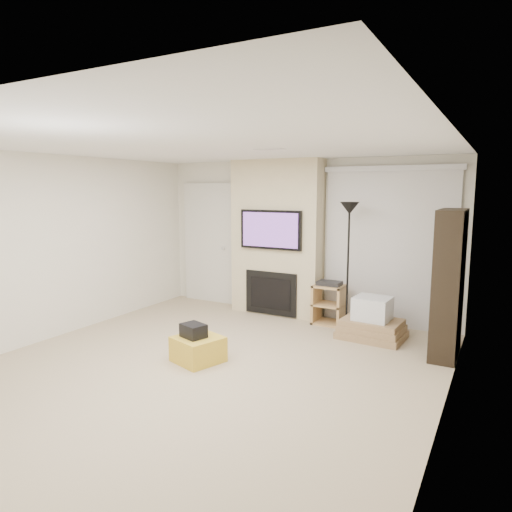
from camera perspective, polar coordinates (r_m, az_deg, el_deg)
The scene contains 15 objects.
floor at distance 5.40m, azimuth -6.32°, elevation -13.84°, with size 5.00×5.50×0.00m, color tan.
ceiling at distance 5.02m, azimuth -6.79°, elevation 13.63°, with size 5.00×5.50×0.00m, color white.
wall_back at distance 7.45m, azimuth 5.74°, elevation 2.28°, with size 5.00×2.50×0.00m, color white.
wall_left at distance 6.80m, azimuth -24.02°, elevation 1.02°, with size 5.50×2.50×0.00m, color white.
wall_right at distance 4.17m, azimuth 22.84°, elevation -3.16°, with size 5.50×2.50×0.00m, color white.
hvac_vent at distance 5.49m, azimuth 1.70°, elevation 13.19°, with size 0.35×0.18×0.01m, color silver.
ottoman at distance 5.57m, azimuth -7.25°, elevation -11.47°, with size 0.50×0.50×0.30m, color gold.
black_bag at distance 5.50m, azimuth -7.82°, elevation -9.22°, with size 0.28×0.22×0.16m, color black.
fireplace_wall at distance 7.41m, azimuth 2.61°, elevation 2.17°, with size 1.50×0.47×2.50m.
entry_door at distance 8.31m, azimuth -5.88°, elevation 1.55°, with size 1.02×0.11×2.14m.
vertical_blinds at distance 6.98m, azimuth 16.22°, elevation 1.77°, with size 1.98×0.10×2.37m.
floor_lamp at distance 6.67m, azimuth 11.54°, elevation 3.26°, with size 0.27×0.27×1.85m.
av_stand at distance 7.03m, azimuth 9.10°, elevation -5.65°, with size 0.45×0.38×0.66m.
box_stack at distance 6.52m, azimuth 14.29°, elevation -8.06°, with size 0.90×0.70×0.58m.
bookshelf at distance 5.99m, azimuth 22.93°, elevation -3.23°, with size 0.30×0.80×1.80m.
Camera 1 is at (2.89, -4.07, 2.04)m, focal length 32.00 mm.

